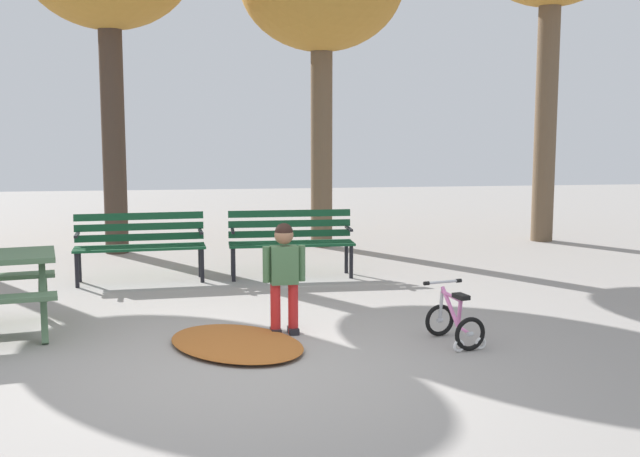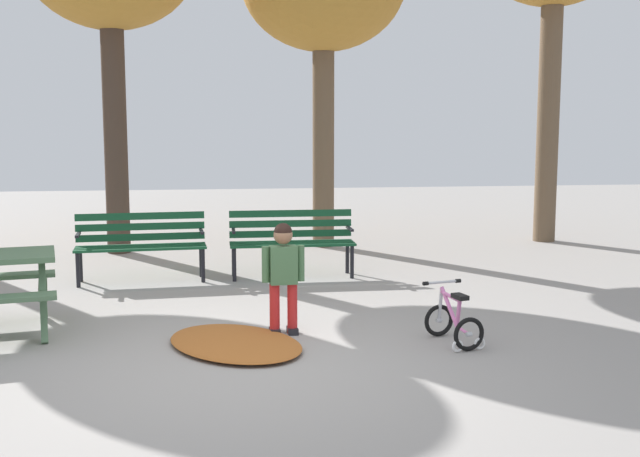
{
  "view_description": "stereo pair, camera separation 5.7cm",
  "coord_description": "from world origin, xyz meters",
  "px_view_note": "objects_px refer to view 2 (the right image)",
  "views": [
    {
      "loc": [
        -0.25,
        -6.17,
        1.95
      ],
      "look_at": [
        0.97,
        2.08,
        0.85
      ],
      "focal_mm": 44.05,
      "sensor_mm": 36.0,
      "label": 1
    },
    {
      "loc": [
        -0.19,
        -6.18,
        1.95
      ],
      "look_at": [
        0.97,
        2.08,
        0.85
      ],
      "focal_mm": 44.05,
      "sensor_mm": 36.0,
      "label": 2
    }
  ],
  "objects_px": {
    "child_standing": "(283,269)",
    "kids_bicycle": "(454,322)",
    "park_bench_left": "(292,237)",
    "park_bench_far_left": "(141,241)"
  },
  "relations": [
    {
      "from": "park_bench_far_left",
      "to": "kids_bicycle",
      "type": "relative_size",
      "value": 2.65
    },
    {
      "from": "park_bench_left",
      "to": "child_standing",
      "type": "xyz_separation_m",
      "value": [
        -0.37,
        -2.84,
        0.11
      ]
    },
    {
      "from": "child_standing",
      "to": "kids_bicycle",
      "type": "xyz_separation_m",
      "value": [
        1.48,
        -0.53,
        -0.42
      ]
    },
    {
      "from": "kids_bicycle",
      "to": "park_bench_left",
      "type": "bearing_deg",
      "value": 108.25
    },
    {
      "from": "park_bench_left",
      "to": "child_standing",
      "type": "distance_m",
      "value": 2.86
    },
    {
      "from": "park_bench_far_left",
      "to": "child_standing",
      "type": "distance_m",
      "value": 3.18
    },
    {
      "from": "park_bench_far_left",
      "to": "park_bench_left",
      "type": "distance_m",
      "value": 1.91
    },
    {
      "from": "park_bench_left",
      "to": "kids_bicycle",
      "type": "bearing_deg",
      "value": -71.75
    },
    {
      "from": "child_standing",
      "to": "park_bench_far_left",
      "type": "bearing_deg",
      "value": 118.79
    },
    {
      "from": "child_standing",
      "to": "kids_bicycle",
      "type": "bearing_deg",
      "value": -19.68
    }
  ]
}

